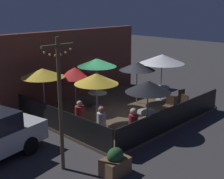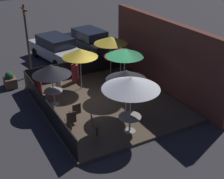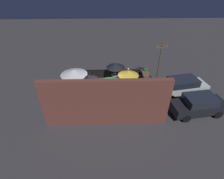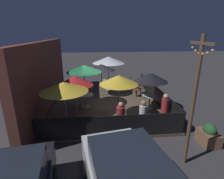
{
  "view_description": "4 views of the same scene",
  "coord_description": "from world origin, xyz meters",
  "px_view_note": "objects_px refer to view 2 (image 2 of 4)",
  "views": [
    {
      "loc": [
        -10.36,
        -9.54,
        5.02
      ],
      "look_at": [
        -0.71,
        -0.16,
        1.32
      ],
      "focal_mm": 50.0,
      "sensor_mm": 36.0,
      "label": 1
    },
    {
      "loc": [
        11.85,
        -6.23,
        7.38
      ],
      "look_at": [
        0.56,
        -0.03,
        1.01
      ],
      "focal_mm": 50.0,
      "sensor_mm": 36.0,
      "label": 2
    },
    {
      "loc": [
        -0.15,
        12.74,
        9.52
      ],
      "look_at": [
        -0.51,
        0.5,
        1.04
      ],
      "focal_mm": 28.0,
      "sensor_mm": 36.0,
      "label": 3
    },
    {
      "loc": [
        -9.67,
        0.61,
        4.15
      ],
      "look_at": [
        -0.2,
        -0.35,
        1.05
      ],
      "focal_mm": 28.0,
      "sensor_mm": 36.0,
      "label": 4
    }
  ],
  "objects_px": {
    "patio_umbrella_0": "(51,70)",
    "patio_umbrella_5": "(111,40)",
    "light_post": "(27,38)",
    "planter_box": "(10,80)",
    "patron_1": "(75,73)",
    "parked_car_0": "(56,48)",
    "patio_umbrella_3": "(80,53)",
    "patio_umbrella_2": "(131,83)",
    "dining_table_2": "(130,119)",
    "patio_umbrella_1": "(125,52)",
    "patio_chair_1": "(76,112)",
    "dining_table_0": "(54,93)",
    "patio_umbrella_6": "(126,75)",
    "patron_2": "(38,85)",
    "patron_0": "(58,78)",
    "patio_chair_2": "(71,120)",
    "dining_table_1": "(124,83)",
    "parked_car_1": "(90,41)",
    "patio_chair_0": "(95,125)",
    "patio_umbrella_4": "(121,52)"
  },
  "relations": [
    {
      "from": "dining_table_0",
      "to": "dining_table_2",
      "type": "relative_size",
      "value": 0.93
    },
    {
      "from": "patio_umbrella_1",
      "to": "patio_chair_1",
      "type": "distance_m",
      "value": 3.91
    },
    {
      "from": "patio_umbrella_6",
      "to": "patio_umbrella_0",
      "type": "bearing_deg",
      "value": -133.23
    },
    {
      "from": "patio_umbrella_5",
      "to": "patron_0",
      "type": "height_order",
      "value": "patio_umbrella_5"
    },
    {
      "from": "patio_chair_2",
      "to": "parked_car_1",
      "type": "height_order",
      "value": "parked_car_1"
    },
    {
      "from": "patron_0",
      "to": "patron_1",
      "type": "bearing_deg",
      "value": 113.09
    },
    {
      "from": "dining_table_2",
      "to": "light_post",
      "type": "xyz_separation_m",
      "value": [
        -7.84,
        -1.9,
        1.62
      ]
    },
    {
      "from": "light_post",
      "to": "planter_box",
      "type": "bearing_deg",
      "value": -57.42
    },
    {
      "from": "dining_table_0",
      "to": "parked_car_0",
      "type": "xyz_separation_m",
      "value": [
        -5.88,
        2.21,
        0.13
      ]
    },
    {
      "from": "patio_umbrella_1",
      "to": "patron_1",
      "type": "bearing_deg",
      "value": -146.69
    },
    {
      "from": "patio_umbrella_4",
      "to": "parked_car_0",
      "type": "distance_m",
      "value": 5.78
    },
    {
      "from": "patio_umbrella_5",
      "to": "dining_table_0",
      "type": "bearing_deg",
      "value": -64.0
    },
    {
      "from": "patio_umbrella_3",
      "to": "patron_1",
      "type": "relative_size",
      "value": 1.79
    },
    {
      "from": "patio_chair_0",
      "to": "patio_umbrella_3",
      "type": "bearing_deg",
      "value": 88.68
    },
    {
      "from": "patio_umbrella_4",
      "to": "parked_car_1",
      "type": "height_order",
      "value": "patio_umbrella_4"
    },
    {
      "from": "patio_umbrella_3",
      "to": "planter_box",
      "type": "relative_size",
      "value": 2.49
    },
    {
      "from": "patio_umbrella_5",
      "to": "patio_umbrella_6",
      "type": "relative_size",
      "value": 1.04
    },
    {
      "from": "patron_1",
      "to": "patron_2",
      "type": "bearing_deg",
      "value": -97.99
    },
    {
      "from": "patron_1",
      "to": "light_post",
      "type": "bearing_deg",
      "value": -164.77
    },
    {
      "from": "patio_umbrella_6",
      "to": "dining_table_2",
      "type": "distance_m",
      "value": 1.95
    },
    {
      "from": "patio_umbrella_4",
      "to": "patio_umbrella_5",
      "type": "relative_size",
      "value": 0.93
    },
    {
      "from": "dining_table_2",
      "to": "patio_chair_2",
      "type": "relative_size",
      "value": 0.99
    },
    {
      "from": "patio_umbrella_1",
      "to": "patio_chair_2",
      "type": "relative_size",
      "value": 2.58
    },
    {
      "from": "patio_umbrella_0",
      "to": "patio_umbrella_5",
      "type": "height_order",
      "value": "patio_umbrella_5"
    },
    {
      "from": "patio_chair_0",
      "to": "patron_1",
      "type": "relative_size",
      "value": 0.77
    },
    {
      "from": "patio_umbrella_0",
      "to": "dining_table_2",
      "type": "distance_m",
      "value": 4.33
    },
    {
      "from": "patron_1",
      "to": "parked_car_0",
      "type": "height_order",
      "value": "parked_car_0"
    },
    {
      "from": "patio_umbrella_0",
      "to": "parked_car_1",
      "type": "bearing_deg",
      "value": 142.39
    },
    {
      "from": "light_post",
      "to": "patron_1",
      "type": "bearing_deg",
      "value": 39.14
    },
    {
      "from": "patron_1",
      "to": "patio_chair_0",
      "type": "bearing_deg",
      "value": -38.2
    },
    {
      "from": "patio_umbrella_2",
      "to": "dining_table_2",
      "type": "xyz_separation_m",
      "value": [
        0.0,
        -0.0,
        -1.63
      ]
    },
    {
      "from": "patio_umbrella_6",
      "to": "patron_2",
      "type": "relative_size",
      "value": 1.64
    },
    {
      "from": "patio_umbrella_3",
      "to": "parked_car_1",
      "type": "height_order",
      "value": "patio_umbrella_3"
    },
    {
      "from": "patio_chair_2",
      "to": "patron_0",
      "type": "distance_m",
      "value": 4.32
    },
    {
      "from": "patron_0",
      "to": "patio_chair_2",
      "type": "bearing_deg",
      "value": -0.45
    },
    {
      "from": "planter_box",
      "to": "parked_car_1",
      "type": "bearing_deg",
      "value": 115.73
    },
    {
      "from": "parked_car_1",
      "to": "patron_1",
      "type": "bearing_deg",
      "value": -41.81
    },
    {
      "from": "dining_table_2",
      "to": "parked_car_1",
      "type": "relative_size",
      "value": 0.21
    },
    {
      "from": "patio_chair_1",
      "to": "patio_umbrella_3",
      "type": "bearing_deg",
      "value": -36.32
    },
    {
      "from": "patio_umbrella_2",
      "to": "dining_table_0",
      "type": "distance_m",
      "value": 4.45
    },
    {
      "from": "patio_umbrella_1",
      "to": "patio_umbrella_2",
      "type": "height_order",
      "value": "patio_umbrella_2"
    },
    {
      "from": "patron_0",
      "to": "light_post",
      "type": "bearing_deg",
      "value": -149.49
    },
    {
      "from": "patio_umbrella_6",
      "to": "parked_car_0",
      "type": "height_order",
      "value": "patio_umbrella_6"
    },
    {
      "from": "dining_table_1",
      "to": "dining_table_2",
      "type": "height_order",
      "value": "dining_table_1"
    },
    {
      "from": "patio_umbrella_4",
      "to": "patio_umbrella_6",
      "type": "distance_m",
      "value": 3.17
    },
    {
      "from": "patio_umbrella_5",
      "to": "patron_0",
      "type": "relative_size",
      "value": 1.87
    },
    {
      "from": "dining_table_1",
      "to": "patio_chair_1",
      "type": "distance_m",
      "value": 3.52
    },
    {
      "from": "dining_table_0",
      "to": "patron_1",
      "type": "height_order",
      "value": "patron_1"
    },
    {
      "from": "patio_chair_0",
      "to": "light_post",
      "type": "bearing_deg",
      "value": 109.36
    },
    {
      "from": "patio_umbrella_5",
      "to": "parked_car_1",
      "type": "height_order",
      "value": "patio_umbrella_5"
    }
  ]
}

